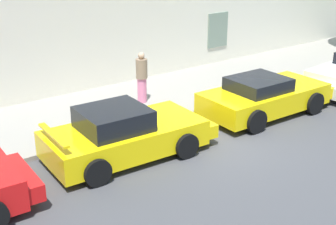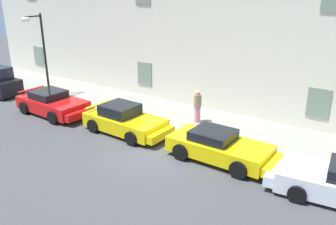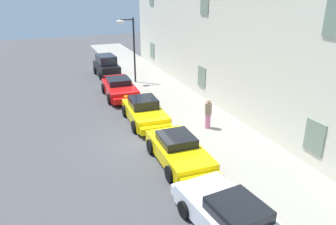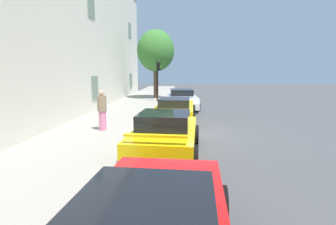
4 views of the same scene
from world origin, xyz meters
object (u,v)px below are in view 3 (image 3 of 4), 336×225
street_lamp (129,38)px  hatchback_parked (107,66)px  sportscar_red_lead (120,89)px  sportscar_tail_end (228,214)px  sportscar_white_middle (180,153)px  pedestrian_admiring (208,114)px  sportscar_yellow_flank (145,113)px

street_lamp → hatchback_parked: bearing=-159.4°
street_lamp → sportscar_red_lead: bearing=-27.9°
hatchback_parked → sportscar_tail_end: bearing=-1.2°
sportscar_tail_end → street_lamp: bearing=174.6°
sportscar_white_middle → hatchback_parked: (-17.01, 0.19, 0.26)m
hatchback_parked → pedestrian_admiring: size_ratio=2.10×
sportscar_white_middle → sportscar_tail_end: bearing=-3.3°
sportscar_red_lead → sportscar_white_middle: (10.55, 0.18, -0.01)m
sportscar_yellow_flank → sportscar_white_middle: 5.34m
sportscar_tail_end → pedestrian_admiring: pedestrian_admiring is taller
sportscar_red_lead → pedestrian_admiring: size_ratio=2.72×
sportscar_red_lead → sportscar_yellow_flank: bearing=2.6°
hatchback_parked → pedestrian_admiring: (14.07, 2.84, 0.16)m
sportscar_red_lead → sportscar_yellow_flank: size_ratio=1.02×
sportscar_yellow_flank → street_lamp: 9.01m
hatchback_parked → pedestrian_admiring: bearing=11.4°
street_lamp → pedestrian_admiring: (10.71, 1.58, -2.79)m
sportscar_red_lead → pedestrian_admiring: bearing=22.9°
sportscar_yellow_flank → hatchback_parked: 11.68m
sportscar_white_middle → sportscar_yellow_flank: bearing=179.4°
sportscar_yellow_flank → sportscar_red_lead: bearing=-177.4°
sportscar_red_lead → street_lamp: 4.74m
street_lamp → sportscar_white_middle: bearing=-6.1°
sportscar_tail_end → pedestrian_admiring: bearing=156.3°
sportscar_white_middle → street_lamp: (-13.65, 1.46, 3.21)m
hatchback_parked → street_lamp: bearing=20.6°
sportscar_white_middle → pedestrian_admiring: 4.25m
sportscar_yellow_flank → sportscar_tail_end: size_ratio=0.94×
sportscar_yellow_flank → sportscar_tail_end: sportscar_yellow_flank is taller
sportscar_tail_end → hatchback_parked: 21.61m
pedestrian_admiring → sportscar_yellow_flank: bearing=-128.9°
sportscar_yellow_flank → street_lamp: (-8.31, 1.40, 3.19)m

